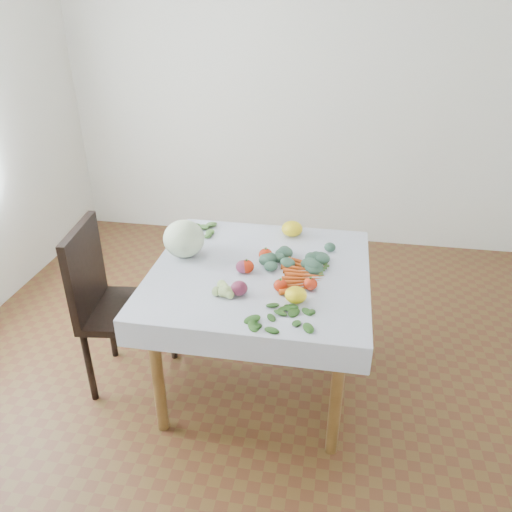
{
  "coord_description": "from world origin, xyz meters",
  "views": [
    {
      "loc": [
        0.37,
        -2.23,
        2.05
      ],
      "look_at": [
        -0.02,
        0.03,
        0.82
      ],
      "focal_mm": 35.0,
      "sensor_mm": 36.0,
      "label": 1
    }
  ],
  "objects": [
    {
      "name": "ground",
      "position": [
        0.0,
        0.0,
        0.0
      ],
      "size": [
        4.0,
        4.0,
        0.0
      ],
      "primitive_type": "plane",
      "color": "brown"
    },
    {
      "name": "back_wall",
      "position": [
        0.0,
        2.0,
        1.35
      ],
      "size": [
        4.0,
        0.04,
        2.7
      ],
      "primitive_type": "cube",
      "color": "white",
      "rests_on": "ground"
    },
    {
      "name": "table",
      "position": [
        0.0,
        0.0,
        0.65
      ],
      "size": [
        1.0,
        1.0,
        0.75
      ],
      "color": "brown",
      "rests_on": "ground"
    },
    {
      "name": "tablecloth",
      "position": [
        0.0,
        0.0,
        0.75
      ],
      "size": [
        1.12,
        1.12,
        0.01
      ],
      "primitive_type": "cube",
      "color": "white",
      "rests_on": "table"
    },
    {
      "name": "chair",
      "position": [
        -0.82,
        -0.11,
        0.56
      ],
      "size": [
        0.49,
        0.49,
        0.98
      ],
      "color": "black",
      "rests_on": "ground"
    },
    {
      "name": "cabbage",
      "position": [
        -0.43,
        0.09,
        0.86
      ],
      "size": [
        0.26,
        0.26,
        0.2
      ],
      "primitive_type": "ellipsoid",
      "rotation": [
        0.0,
        0.0,
        -0.2
      ],
      "color": "#DFF1C9",
      "rests_on": "tablecloth"
    },
    {
      "name": "tomato_a",
      "position": [
        -0.06,
        -0.04,
        0.79
      ],
      "size": [
        0.09,
        0.09,
        0.07
      ],
      "primitive_type": "ellipsoid",
      "rotation": [
        0.0,
        0.0,
        -0.24
      ],
      "color": "red",
      "rests_on": "tablecloth"
    },
    {
      "name": "tomato_b",
      "position": [
        0.01,
        0.11,
        0.79
      ],
      "size": [
        0.09,
        0.09,
        0.07
      ],
      "primitive_type": "ellipsoid",
      "rotation": [
        0.0,
        0.0,
        -0.26
      ],
      "color": "red",
      "rests_on": "tablecloth"
    },
    {
      "name": "tomato_c",
      "position": [
        0.13,
        -0.19,
        0.79
      ],
      "size": [
        0.09,
        0.09,
        0.06
      ],
      "primitive_type": "ellipsoid",
      "rotation": [
        0.0,
        0.0,
        0.32
      ],
      "color": "red",
      "rests_on": "tablecloth"
    },
    {
      "name": "tomato_d",
      "position": [
        0.27,
        -0.15,
        0.79
      ],
      "size": [
        0.08,
        0.08,
        0.06
      ],
      "primitive_type": "ellipsoid",
      "rotation": [
        0.0,
        0.0,
        0.18
      ],
      "color": "red",
      "rests_on": "tablecloth"
    },
    {
      "name": "heirloom_back",
      "position": [
        0.12,
        0.44,
        0.8
      ],
      "size": [
        0.16,
        0.16,
        0.09
      ],
      "primitive_type": "ellipsoid",
      "rotation": [
        0.0,
        0.0,
        -0.38
      ],
      "color": "yellow",
      "rests_on": "tablecloth"
    },
    {
      "name": "heirloom_front",
      "position": [
        0.22,
        -0.27,
        0.79
      ],
      "size": [
        0.14,
        0.14,
        0.07
      ],
      "primitive_type": "ellipsoid",
      "rotation": [
        0.0,
        0.0,
        0.41
      ],
      "color": "yellow",
      "rests_on": "tablecloth"
    },
    {
      "name": "onion_a",
      "position": [
        -0.08,
        -0.04,
        0.79
      ],
      "size": [
        0.1,
        0.1,
        0.07
      ],
      "primitive_type": "ellipsoid",
      "rotation": [
        0.0,
        0.0,
        -0.28
      ],
      "color": "maroon",
      "rests_on": "tablecloth"
    },
    {
      "name": "onion_b",
      "position": [
        -0.06,
        -0.25,
        0.79
      ],
      "size": [
        0.1,
        0.1,
        0.07
      ],
      "primitive_type": "ellipsoid",
      "rotation": [
        0.0,
        0.0,
        -0.32
      ],
      "color": "maroon",
      "rests_on": "tablecloth"
    },
    {
      "name": "tomatillo_cluster",
      "position": [
        -0.15,
        -0.26,
        0.78
      ],
      "size": [
        0.16,
        0.1,
        0.05
      ],
      "color": "#BADD7F",
      "rests_on": "tablecloth"
    },
    {
      "name": "carrot_bunch",
      "position": [
        0.23,
        -0.05,
        0.77
      ],
      "size": [
        0.21,
        0.37,
        0.03
      ],
      "color": "#CA4416",
      "rests_on": "tablecloth"
    },
    {
      "name": "kale_bunch",
      "position": [
        0.19,
        0.15,
        0.78
      ],
      "size": [
        0.38,
        0.31,
        0.05
      ],
      "color": "#395D4A",
      "rests_on": "tablecloth"
    },
    {
      "name": "basil_bunch",
      "position": [
        0.17,
        -0.41,
        0.76
      ],
      "size": [
        0.29,
        0.22,
        0.01
      ],
      "color": "#204816",
      "rests_on": "tablecloth"
    },
    {
      "name": "dill_bunch",
      "position": [
        -0.47,
        0.39,
        0.77
      ],
      "size": [
        0.26,
        0.2,
        0.03
      ],
      "color": "#4B7536",
      "rests_on": "tablecloth"
    }
  ]
}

